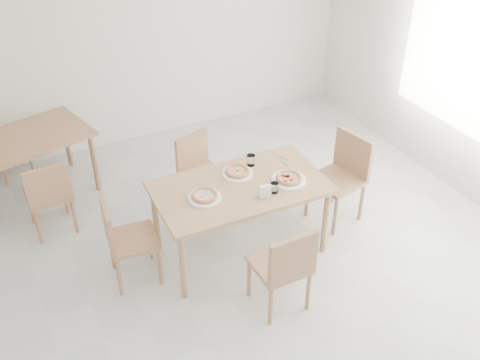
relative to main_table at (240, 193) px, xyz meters
name	(u,v)px	position (x,y,z in m)	size (l,w,h in m)	color
main_table	(240,193)	(0.00, 0.00, 0.00)	(1.59, 0.92, 0.75)	tan
chair_south	(285,265)	(-0.02, -0.87, -0.16)	(0.44, 0.44, 0.88)	#A57352
chair_north	(199,167)	(-0.06, 0.85, -0.20)	(0.50, 0.50, 0.82)	#A57352
chair_west	(123,236)	(-1.10, 0.09, -0.17)	(0.46, 0.46, 0.86)	#A57352
chair_east	(343,172)	(1.18, 0.02, -0.13)	(0.55, 0.55, 0.93)	#A57352
plate_margherita	(237,173)	(0.06, 0.18, 0.09)	(0.29, 0.29, 0.02)	white
plate_mushroom	(205,198)	(-0.37, -0.04, 0.09)	(0.30, 0.30, 0.02)	white
plate_pepperoni	(289,180)	(0.44, -0.13, 0.09)	(0.32, 0.32, 0.02)	white
pizza_margherita	(237,171)	(0.06, 0.18, 0.11)	(0.25, 0.25, 0.03)	tan
pizza_mushroom	(205,196)	(-0.37, -0.04, 0.11)	(0.26, 0.26, 0.03)	tan
pizza_pepperoni	(289,178)	(0.44, -0.13, 0.11)	(0.32, 0.32, 0.03)	tan
tumbler_a	(251,160)	(0.25, 0.27, 0.13)	(0.08, 0.08, 0.11)	white
tumbler_b	(274,188)	(0.23, -0.22, 0.13)	(0.07, 0.07, 0.10)	white
napkin_holder	(265,192)	(0.12, -0.26, 0.14)	(0.12, 0.07, 0.13)	silver
fork_a	(281,157)	(0.57, 0.26, 0.08)	(0.02, 0.18, 0.01)	silver
fork_b	(283,162)	(0.55, 0.16, 0.08)	(0.02, 0.18, 0.01)	silver
second_table	(20,147)	(-1.69, 1.76, -0.01)	(1.58, 1.14, 0.75)	#A57352
chair_back_s	(49,193)	(-1.56, 1.05, -0.18)	(0.43, 0.43, 0.84)	#A57352
chair_back_n	(1,137)	(-1.84, 2.45, -0.22)	(0.51, 0.51, 0.79)	#A57352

